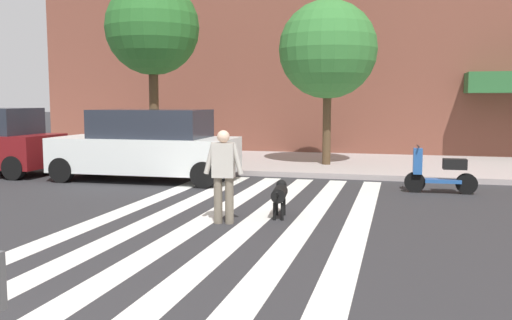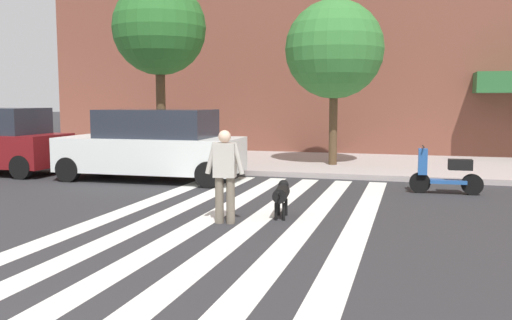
{
  "view_description": "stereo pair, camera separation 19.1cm",
  "coord_description": "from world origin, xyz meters",
  "px_view_note": "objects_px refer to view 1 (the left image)",
  "views": [
    {
      "loc": [
        4.09,
        -2.32,
        2.16
      ],
      "look_at": [
        1.91,
        5.95,
        1.22
      ],
      "focal_mm": 38.57,
      "sensor_mm": 36.0,
      "label": 1
    },
    {
      "loc": [
        4.27,
        -2.27,
        2.16
      ],
      "look_at": [
        1.91,
        5.95,
        1.22
      ],
      "focal_mm": 38.57,
      "sensor_mm": 36.0,
      "label": 2
    }
  ],
  "objects_px": {
    "street_tree_middle": "(328,50)",
    "dog_on_leash": "(280,193)",
    "parked_scooter": "(441,173)",
    "pedestrian_dog_walker": "(224,171)",
    "parked_car_behind_first": "(147,146)",
    "street_tree_nearest": "(153,29)"
  },
  "relations": [
    {
      "from": "parked_scooter",
      "to": "pedestrian_dog_walker",
      "type": "xyz_separation_m",
      "value": [
        -3.89,
        -4.29,
        0.45
      ]
    },
    {
      "from": "parked_car_behind_first",
      "to": "dog_on_leash",
      "type": "bearing_deg",
      "value": -39.56
    },
    {
      "from": "street_tree_nearest",
      "to": "street_tree_middle",
      "type": "relative_size",
      "value": 1.15
    },
    {
      "from": "street_tree_nearest",
      "to": "dog_on_leash",
      "type": "distance_m",
      "value": 9.6
    },
    {
      "from": "dog_on_leash",
      "to": "street_tree_middle",
      "type": "bearing_deg",
      "value": 90.85
    },
    {
      "from": "pedestrian_dog_walker",
      "to": "street_tree_nearest",
      "type": "bearing_deg",
      "value": 122.85
    },
    {
      "from": "parked_scooter",
      "to": "street_tree_nearest",
      "type": "bearing_deg",
      "value": 160.1
    },
    {
      "from": "parked_scooter",
      "to": "pedestrian_dog_walker",
      "type": "distance_m",
      "value": 5.81
    },
    {
      "from": "parked_scooter",
      "to": "dog_on_leash",
      "type": "height_order",
      "value": "parked_scooter"
    },
    {
      "from": "street_tree_middle",
      "to": "dog_on_leash",
      "type": "bearing_deg",
      "value": -89.15
    },
    {
      "from": "street_tree_nearest",
      "to": "dog_on_leash",
      "type": "relative_size",
      "value": 5.6
    },
    {
      "from": "parked_car_behind_first",
      "to": "street_tree_middle",
      "type": "relative_size",
      "value": 0.97
    },
    {
      "from": "parked_car_behind_first",
      "to": "parked_scooter",
      "type": "bearing_deg",
      "value": -1.23
    },
    {
      "from": "parked_car_behind_first",
      "to": "street_tree_nearest",
      "type": "distance_m",
      "value": 4.74
    },
    {
      "from": "street_tree_middle",
      "to": "dog_on_leash",
      "type": "xyz_separation_m",
      "value": [
        0.11,
        -7.35,
        -3.25
      ]
    },
    {
      "from": "dog_on_leash",
      "to": "pedestrian_dog_walker",
      "type": "bearing_deg",
      "value": -137.55
    },
    {
      "from": "street_tree_middle",
      "to": "pedestrian_dog_walker",
      "type": "relative_size",
      "value": 3.09
    },
    {
      "from": "street_tree_nearest",
      "to": "street_tree_middle",
      "type": "height_order",
      "value": "street_tree_nearest"
    },
    {
      "from": "parked_car_behind_first",
      "to": "parked_scooter",
      "type": "height_order",
      "value": "parked_car_behind_first"
    },
    {
      "from": "parked_scooter",
      "to": "dog_on_leash",
      "type": "distance_m",
      "value": 4.66
    },
    {
      "from": "parked_car_behind_first",
      "to": "pedestrian_dog_walker",
      "type": "bearing_deg",
      "value": -50.84
    },
    {
      "from": "street_tree_nearest",
      "to": "dog_on_leash",
      "type": "xyz_separation_m",
      "value": [
        5.64,
        -6.67,
        -3.98
      ]
    }
  ]
}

